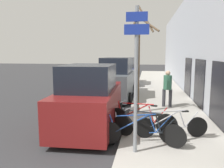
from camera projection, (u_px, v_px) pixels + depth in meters
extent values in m
plane|color=#333335|center=(118.00, 97.00, 13.45)|extent=(80.00, 80.00, 0.00)
cube|color=#ADA89E|center=(159.00, 90.00, 15.77)|extent=(3.20, 32.00, 0.15)
cube|color=#B2B7C1|center=(186.00, 45.00, 15.05)|extent=(0.20, 32.00, 6.50)
cube|color=black|center=(219.00, 94.00, 7.60)|extent=(0.03, 2.00, 2.25)
cube|color=black|center=(199.00, 83.00, 10.56)|extent=(0.03, 2.00, 2.25)
cube|color=black|center=(188.00, 76.00, 13.52)|extent=(0.03, 2.00, 2.25)
cylinder|color=gray|center=(136.00, 82.00, 5.40)|extent=(0.10, 0.10, 3.65)
cube|color=navy|center=(137.00, 17.00, 5.13)|extent=(0.51, 0.02, 0.22)
cube|color=navy|center=(137.00, 29.00, 5.17)|extent=(0.60, 0.02, 0.24)
cylinder|color=black|center=(110.00, 133.00, 6.11)|extent=(0.63, 0.14, 0.63)
cylinder|color=black|center=(170.00, 133.00, 6.12)|extent=(0.63, 0.14, 0.63)
cylinder|color=#1E4799|center=(133.00, 123.00, 6.08)|extent=(0.95, 0.19, 0.52)
cylinder|color=#1E4799|center=(136.00, 115.00, 6.05)|extent=(1.10, 0.22, 0.08)
cylinder|color=#1E4799|center=(152.00, 124.00, 6.08)|extent=(0.21, 0.07, 0.45)
cylinder|color=#1E4799|center=(160.00, 132.00, 6.12)|extent=(0.59, 0.13, 0.08)
cylinder|color=#1E4799|center=(163.00, 124.00, 6.09)|extent=(0.45, 0.10, 0.51)
cylinder|color=#1E4799|center=(113.00, 124.00, 6.08)|extent=(0.20, 0.07, 0.55)
cube|color=black|center=(156.00, 115.00, 6.05)|extent=(0.21, 0.11, 0.04)
cylinder|color=#99999E|center=(116.00, 114.00, 6.04)|extent=(0.10, 0.44, 0.02)
cylinder|color=black|center=(124.00, 125.00, 6.73)|extent=(0.60, 0.31, 0.65)
cylinder|color=black|center=(174.00, 136.00, 5.84)|extent=(0.60, 0.31, 0.65)
cylinder|color=black|center=(142.00, 119.00, 6.35)|extent=(0.81, 0.41, 0.54)
cylinder|color=black|center=(144.00, 112.00, 6.28)|extent=(0.94, 0.47, 0.08)
cylinder|color=black|center=(158.00, 123.00, 6.07)|extent=(0.19, 0.12, 0.47)
cylinder|color=black|center=(165.00, 133.00, 5.99)|extent=(0.51, 0.26, 0.08)
cylinder|color=black|center=(168.00, 126.00, 5.91)|extent=(0.39, 0.21, 0.52)
cylinder|color=black|center=(127.00, 117.00, 6.64)|extent=(0.18, 0.11, 0.56)
cube|color=black|center=(161.00, 115.00, 5.99)|extent=(0.21, 0.16, 0.04)
cylinder|color=#99999E|center=(129.00, 109.00, 6.56)|extent=(0.21, 0.41, 0.02)
cylinder|color=black|center=(145.00, 128.00, 6.54)|extent=(0.61, 0.16, 0.62)
cylinder|color=black|center=(197.00, 127.00, 6.62)|extent=(0.61, 0.16, 0.62)
cylinder|color=#B7B7BC|center=(165.00, 118.00, 6.53)|extent=(0.88, 0.22, 0.51)
cylinder|color=#B7B7BC|center=(168.00, 111.00, 6.50)|extent=(1.02, 0.25, 0.08)
cylinder|color=#B7B7BC|center=(182.00, 119.00, 6.56)|extent=(0.20, 0.08, 0.45)
cylinder|color=#B7B7BC|center=(188.00, 126.00, 6.60)|extent=(0.55, 0.15, 0.08)
cylinder|color=#B7B7BC|center=(191.00, 120.00, 6.57)|extent=(0.42, 0.12, 0.50)
cylinder|color=#B7B7BC|center=(148.00, 119.00, 6.50)|extent=(0.19, 0.07, 0.54)
cube|color=black|center=(185.00, 111.00, 6.53)|extent=(0.21, 0.12, 0.04)
cylinder|color=#99999E|center=(151.00, 111.00, 6.47)|extent=(0.12, 0.44, 0.02)
cylinder|color=black|center=(118.00, 118.00, 7.44)|extent=(0.67, 0.24, 0.69)
cylinder|color=black|center=(166.00, 125.00, 6.73)|extent=(0.67, 0.24, 0.69)
cylinder|color=red|center=(135.00, 111.00, 7.13)|extent=(0.89, 0.30, 0.57)
cylinder|color=red|center=(138.00, 104.00, 7.06)|extent=(1.03, 0.35, 0.09)
cylinder|color=red|center=(151.00, 114.00, 6.90)|extent=(0.20, 0.09, 0.50)
cylinder|color=red|center=(157.00, 123.00, 6.85)|extent=(0.56, 0.20, 0.08)
cylinder|color=red|center=(160.00, 115.00, 6.78)|extent=(0.42, 0.15, 0.55)
cylinder|color=red|center=(120.00, 110.00, 7.37)|extent=(0.20, 0.09, 0.60)
cube|color=black|center=(154.00, 106.00, 6.83)|extent=(0.21, 0.14, 0.04)
cylinder|color=#99999E|center=(123.00, 101.00, 7.29)|extent=(0.15, 0.43, 0.02)
cube|color=maroon|center=(90.00, 106.00, 7.84)|extent=(2.00, 4.42, 1.25)
cube|color=black|center=(89.00, 77.00, 7.52)|extent=(1.74, 2.33, 0.87)
cylinder|color=black|center=(76.00, 109.00, 9.35)|extent=(0.24, 0.66, 0.65)
cylinder|color=black|center=(119.00, 110.00, 9.12)|extent=(0.24, 0.66, 0.65)
cylinder|color=black|center=(51.00, 131.00, 6.69)|extent=(0.24, 0.66, 0.65)
cylinder|color=black|center=(111.00, 133.00, 6.47)|extent=(0.24, 0.66, 0.65)
cube|color=#51565B|center=(117.00, 84.00, 13.13)|extent=(1.85, 4.83, 1.38)
cube|color=black|center=(117.00, 65.00, 12.78)|extent=(1.62, 2.53, 0.88)
cylinder|color=black|center=(108.00, 89.00, 14.81)|extent=(0.23, 0.62, 0.62)
cylinder|color=black|center=(134.00, 89.00, 14.50)|extent=(0.23, 0.62, 0.62)
cylinder|color=black|center=(97.00, 97.00, 11.91)|extent=(0.23, 0.62, 0.62)
cylinder|color=black|center=(129.00, 98.00, 11.60)|extent=(0.23, 0.62, 0.62)
cube|color=navy|center=(123.00, 75.00, 18.30)|extent=(2.02, 4.54, 1.32)
cube|color=black|center=(123.00, 63.00, 17.97)|extent=(1.77, 2.38, 0.83)
cylinder|color=black|center=(115.00, 79.00, 19.90)|extent=(0.24, 0.69, 0.68)
cylinder|color=black|center=(136.00, 80.00, 19.55)|extent=(0.24, 0.69, 0.68)
cylinder|color=black|center=(109.00, 83.00, 17.19)|extent=(0.24, 0.69, 0.68)
cylinder|color=black|center=(133.00, 84.00, 16.84)|extent=(0.24, 0.69, 0.68)
cylinder|color=#333338|center=(170.00, 98.00, 10.35)|extent=(0.16, 0.16, 0.84)
cylinder|color=#333338|center=(164.00, 98.00, 10.42)|extent=(0.16, 0.16, 0.84)
cylinder|color=#33664C|center=(168.00, 82.00, 10.28)|extent=(0.38, 0.38, 0.66)
sphere|color=tan|center=(168.00, 73.00, 10.22)|extent=(0.23, 0.23, 0.23)
cylinder|color=brown|center=(137.00, 74.00, 9.24)|extent=(0.19, 0.19, 3.35)
cylinder|color=brown|center=(146.00, 18.00, 8.62)|extent=(0.70, 0.64, 1.14)
cylinder|color=brown|center=(148.00, 23.00, 8.51)|extent=(0.89, 0.87, 0.74)
cylinder|color=brown|center=(135.00, 21.00, 8.72)|extent=(0.32, 0.58, 0.96)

